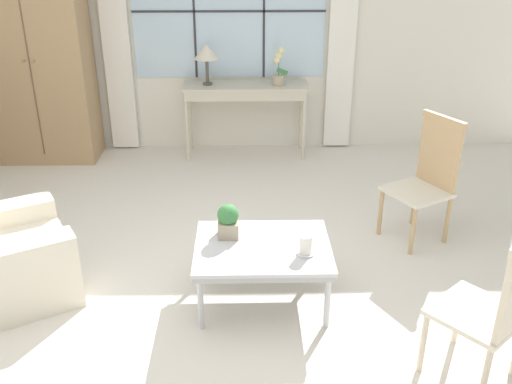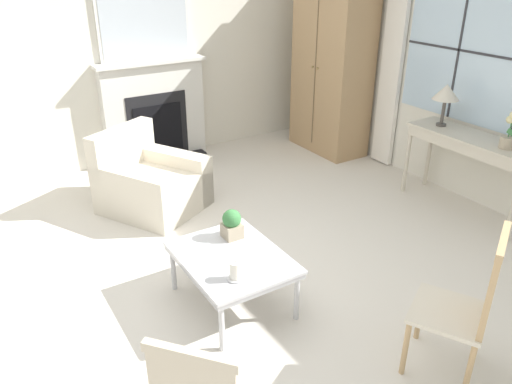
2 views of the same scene
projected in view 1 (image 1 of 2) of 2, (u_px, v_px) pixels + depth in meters
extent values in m
plane|color=silver|center=(224.00, 290.00, 4.11)|extent=(14.00, 14.00, 0.00)
cube|color=silver|center=(229.00, 25.00, 6.27)|extent=(7.20, 0.06, 2.80)
cube|color=silver|center=(229.00, 11.00, 6.17)|extent=(2.11, 0.01, 1.44)
cube|color=#2D2D33|center=(194.00, 11.00, 6.16)|extent=(0.02, 0.02, 1.44)
cube|color=#2D2D33|center=(264.00, 11.00, 6.17)|extent=(0.02, 0.02, 1.44)
cube|color=#2D2D33|center=(229.00, 11.00, 6.17)|extent=(2.11, 0.02, 0.02)
cube|color=white|center=(116.00, 43.00, 6.24)|extent=(0.30, 0.06, 2.42)
cube|color=white|center=(342.00, 42.00, 6.29)|extent=(0.30, 0.06, 2.42)
cube|color=tan|center=(38.00, 56.00, 6.02)|extent=(1.06, 0.54, 2.29)
cube|color=brown|center=(30.00, 66.00, 5.79)|extent=(0.01, 0.01, 1.92)
sphere|color=#997F4C|center=(24.00, 61.00, 5.77)|extent=(0.03, 0.03, 0.03)
sphere|color=#997F4C|center=(34.00, 61.00, 5.77)|extent=(0.03, 0.03, 0.03)
cube|color=beige|center=(245.00, 86.00, 6.24)|extent=(1.37, 0.44, 0.03)
cube|color=beige|center=(245.00, 92.00, 6.27)|extent=(1.31, 0.42, 0.10)
cylinder|color=beige|center=(187.00, 127.00, 6.24)|extent=(0.04, 0.04, 0.78)
cylinder|color=beige|center=(304.00, 126.00, 6.27)|extent=(0.04, 0.04, 0.78)
cylinder|color=beige|center=(190.00, 117.00, 6.57)|extent=(0.04, 0.04, 0.78)
cylinder|color=beige|center=(301.00, 116.00, 6.59)|extent=(0.04, 0.04, 0.78)
cylinder|color=#4C4742|center=(208.00, 84.00, 6.22)|extent=(0.10, 0.10, 0.02)
cylinder|color=#4C4742|center=(207.00, 71.00, 6.16)|extent=(0.04, 0.04, 0.26)
cone|color=beige|center=(206.00, 51.00, 6.07)|extent=(0.27, 0.27, 0.16)
cylinder|color=tan|center=(278.00, 80.00, 6.19)|extent=(0.13, 0.13, 0.11)
cylinder|color=#38753D|center=(279.00, 62.00, 6.11)|extent=(0.01, 0.01, 0.29)
cube|color=#38753D|center=(282.00, 71.00, 6.15)|extent=(0.13, 0.02, 0.08)
sphere|color=beige|center=(276.00, 60.00, 6.11)|extent=(0.07, 0.07, 0.07)
sphere|color=beige|center=(279.00, 55.00, 6.09)|extent=(0.07, 0.07, 0.07)
sphere|color=beige|center=(281.00, 51.00, 6.07)|extent=(0.07, 0.07, 0.07)
cube|color=beige|center=(0.00, 271.00, 3.97)|extent=(1.23, 1.19, 0.40)
cube|color=beige|center=(5.00, 286.00, 3.69)|extent=(0.92, 0.63, 0.54)
cube|color=beige|center=(417.00, 192.00, 4.62)|extent=(0.60, 0.60, 0.03)
cube|color=tan|center=(439.00, 154.00, 4.59)|extent=(0.22, 0.37, 0.55)
cube|color=tan|center=(445.00, 119.00, 4.46)|extent=(0.24, 0.40, 0.05)
cylinder|color=tan|center=(413.00, 231.00, 4.48)|extent=(0.04, 0.04, 0.41)
cylinder|color=tan|center=(381.00, 212.00, 4.78)|extent=(0.04, 0.04, 0.41)
cylinder|color=tan|center=(447.00, 220.00, 4.65)|extent=(0.04, 0.04, 0.41)
cylinder|color=tan|center=(414.00, 202.00, 4.95)|extent=(0.04, 0.04, 0.41)
cube|color=beige|center=(477.00, 313.00, 3.18)|extent=(0.62, 0.62, 0.03)
cylinder|color=beige|center=(423.00, 343.00, 3.28)|extent=(0.04, 0.04, 0.41)
cylinder|color=beige|center=(458.00, 316.00, 3.51)|extent=(0.04, 0.04, 0.41)
cylinder|color=beige|center=(485.00, 378.00, 3.03)|extent=(0.04, 0.04, 0.41)
cube|color=#BCBCC1|center=(263.00, 247.00, 3.84)|extent=(0.91, 0.72, 0.03)
cube|color=#A0A0A4|center=(263.00, 251.00, 3.86)|extent=(0.90, 0.71, 0.04)
cylinder|color=#BCBCC1|center=(201.00, 302.00, 3.64)|extent=(0.04, 0.04, 0.41)
cylinder|color=#BCBCC1|center=(327.00, 300.00, 3.66)|extent=(0.04, 0.04, 0.41)
cylinder|color=#BCBCC1|center=(206.00, 251.00, 4.21)|extent=(0.04, 0.04, 0.41)
cylinder|color=#BCBCC1|center=(316.00, 250.00, 4.22)|extent=(0.04, 0.04, 0.41)
cube|color=tan|center=(228.00, 229.00, 3.93)|extent=(0.14, 0.14, 0.11)
sphere|color=#38753D|center=(228.00, 215.00, 3.88)|extent=(0.15, 0.15, 0.15)
cylinder|color=silver|center=(305.00, 254.00, 3.73)|extent=(0.12, 0.12, 0.01)
cylinder|color=silver|center=(306.00, 244.00, 3.70)|extent=(0.08, 0.08, 0.13)
cylinder|color=black|center=(306.00, 235.00, 3.67)|extent=(0.00, 0.00, 0.01)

